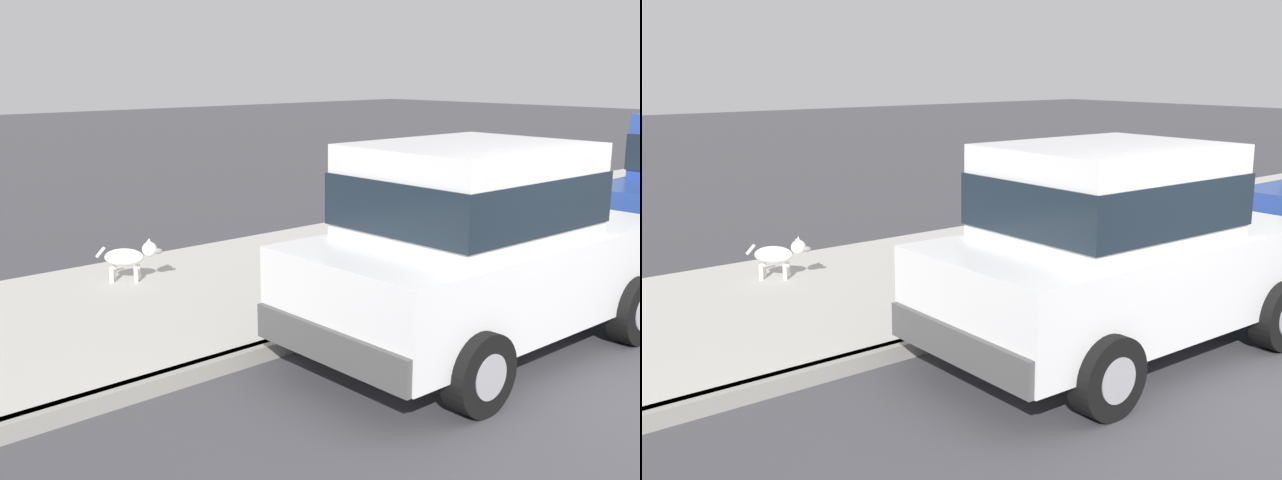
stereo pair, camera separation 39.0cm
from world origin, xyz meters
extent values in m
cube|color=gray|center=(-3.20, 0.00, 0.07)|extent=(0.16, 64.00, 0.14)
cube|color=#B7B5AD|center=(-5.00, 0.00, 0.07)|extent=(3.60, 64.00, 0.14)
cube|color=white|center=(-2.11, 0.18, 0.70)|extent=(1.79, 3.73, 0.76)
cube|color=white|center=(-2.11, -0.07, 1.48)|extent=(1.55, 1.93, 0.80)
cube|color=#19232D|center=(-2.11, -0.07, 1.42)|extent=(1.59, 1.97, 0.44)
cube|color=#505050|center=(-2.07, 1.98, 0.46)|extent=(1.69, 0.23, 0.28)
cube|color=#505050|center=(-2.14, -1.62, 0.46)|extent=(1.69, 0.23, 0.28)
cylinder|color=black|center=(-2.95, 1.35, 0.32)|extent=(0.23, 0.64, 0.64)
cylinder|color=#9E9EA3|center=(-2.95, 1.35, 0.32)|extent=(0.25, 0.36, 0.35)
cylinder|color=black|center=(-1.23, 1.31, 0.32)|extent=(0.23, 0.64, 0.64)
cylinder|color=#9E9EA3|center=(-1.23, 1.31, 0.32)|extent=(0.25, 0.36, 0.35)
cylinder|color=black|center=(-2.99, -0.95, 0.32)|extent=(0.23, 0.64, 0.64)
cylinder|color=#9E9EA3|center=(-2.99, -0.95, 0.32)|extent=(0.25, 0.36, 0.35)
cylinder|color=black|center=(-1.27, -0.98, 0.32)|extent=(0.23, 0.64, 0.64)
cylinder|color=#9E9EA3|center=(-1.27, -0.98, 0.32)|extent=(0.25, 0.36, 0.35)
cube|color=#EAEACC|center=(-2.61, 2.02, 0.81)|extent=(0.28, 0.09, 0.14)
cylinder|color=black|center=(-2.97, 4.00, 0.32)|extent=(0.23, 0.64, 0.64)
cylinder|color=#9E9EA3|center=(-2.97, 4.00, 0.32)|extent=(0.25, 0.36, 0.35)
ellipsoid|color=white|center=(-5.84, -1.41, 0.42)|extent=(0.44, 0.46, 0.20)
cylinder|color=white|center=(-5.79, -1.26, 0.23)|extent=(0.05, 0.05, 0.18)
cylinder|color=white|center=(-5.70, -1.34, 0.23)|extent=(0.05, 0.05, 0.18)
cylinder|color=white|center=(-5.97, -1.47, 0.23)|extent=(0.05, 0.05, 0.18)
cylinder|color=white|center=(-5.88, -1.55, 0.23)|extent=(0.05, 0.05, 0.18)
sphere|color=white|center=(-5.65, -1.19, 0.51)|extent=(0.17, 0.17, 0.17)
ellipsoid|color=gray|center=(-5.59, -1.12, 0.49)|extent=(0.12, 0.13, 0.06)
cone|color=white|center=(-5.69, -1.16, 0.59)|extent=(0.06, 0.06, 0.07)
cone|color=white|center=(-5.62, -1.23, 0.59)|extent=(0.06, 0.06, 0.07)
cylinder|color=white|center=(-6.01, -1.60, 0.48)|extent=(0.10, 0.11, 0.13)
camera|label=1|loc=(1.88, -5.39, 2.52)|focal=43.27mm
camera|label=2|loc=(2.14, -5.09, 2.52)|focal=43.27mm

